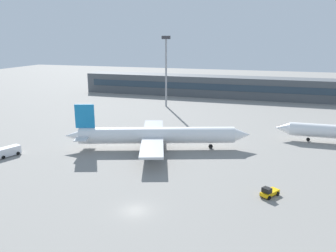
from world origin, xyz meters
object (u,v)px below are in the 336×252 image
object	(u,v)px
airplane_near	(158,135)
baggage_tug_yellow	(269,192)
floodlight_tower_west	(166,66)
service_van_white	(8,151)

from	to	relation	value
airplane_near	baggage_tug_yellow	bearing A→B (deg)	-35.69
airplane_near	floodlight_tower_west	world-z (taller)	floodlight_tower_west
service_van_white	floodlight_tower_west	world-z (taller)	floodlight_tower_west
baggage_tug_yellow	service_van_white	world-z (taller)	service_van_white
airplane_near	service_van_white	bearing A→B (deg)	-153.93
baggage_tug_yellow	airplane_near	bearing A→B (deg)	144.31
baggage_tug_yellow	floodlight_tower_west	world-z (taller)	floodlight_tower_west
baggage_tug_yellow	service_van_white	distance (m)	56.51
service_van_white	floodlight_tower_west	bearing A→B (deg)	75.69
service_van_white	floodlight_tower_west	distance (m)	68.59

